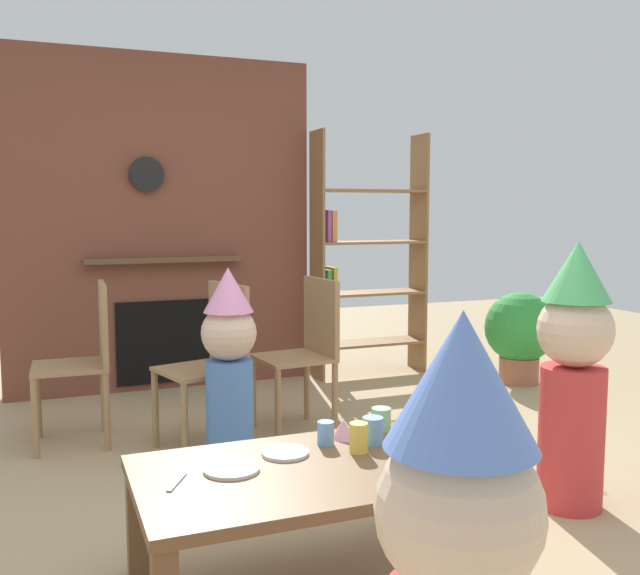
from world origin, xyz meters
The scene contains 18 objects.
ground_plane centered at (0.00, 0.00, 0.00)m, with size 12.00×12.00×0.00m, color tan.
brick_fireplace_feature centered at (-0.23, 2.60, 1.19)m, with size 2.20×0.28×2.40m.
bookshelf centered at (1.30, 2.40, 0.88)m, with size 0.90×0.28×1.90m.
coffee_table centered at (-0.24, -0.43, 0.37)m, with size 1.12×0.71×0.43m.
paper_cup_near_left centered at (-0.08, -0.24, 0.47)m, with size 0.06×0.06×0.09m, color #669EE0.
paper_cup_near_right centered at (0.09, -0.29, 0.48)m, with size 0.08×0.08×0.10m, color #669EE0.
paper_cup_center centered at (0.00, -0.36, 0.48)m, with size 0.07×0.07×0.11m, color #F2CC4C.
paper_cup_far_left centered at (0.19, -0.16, 0.47)m, with size 0.08×0.08×0.09m, color #8CD18C.
paper_plate_front centered at (-0.47, -0.37, 0.43)m, with size 0.19×0.19×0.01m, color white.
paper_plate_rear centered at (-0.25, -0.28, 0.43)m, with size 0.17×0.17×0.01m, color white.
birthday_cake_slice centered at (0.01, -0.19, 0.46)m, with size 0.10×0.10×0.07m, color pink.
table_fork centered at (-0.66, -0.41, 0.43)m, with size 0.15×0.02×0.01m, color silver.
child_in_pink centered at (1.08, -0.22, 0.62)m, with size 0.32×0.32×1.17m.
child_by_the_chairs centered at (-0.18, 0.83, 0.54)m, with size 0.28×0.28×1.02m.
dining_chair_left centered at (-0.83, 1.45, 0.51)m, with size 0.41×0.41×0.90m.
dining_chair_middle centered at (-0.18, 1.14, 0.51)m, with size 0.49×0.49×0.90m.
dining_chair_right centered at (0.40, 1.23, 0.51)m, with size 0.44×0.44×0.90m.
potted_plant_tall centered at (2.29, 1.71, 0.39)m, with size 0.53×0.53×0.69m.
Camera 1 is at (-1.03, -2.59, 1.30)m, focal length 39.50 mm.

